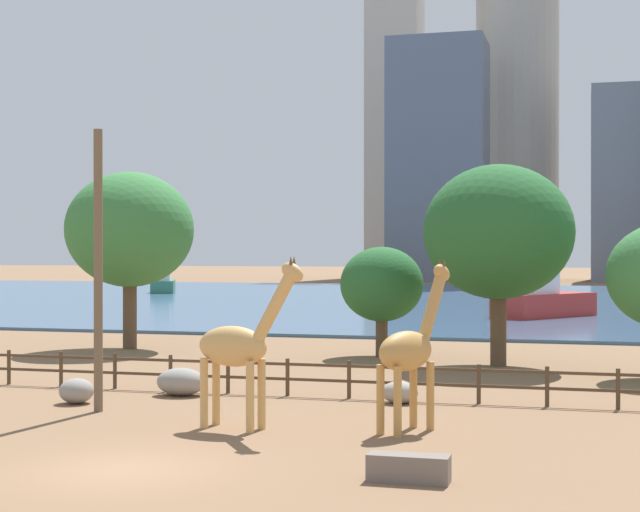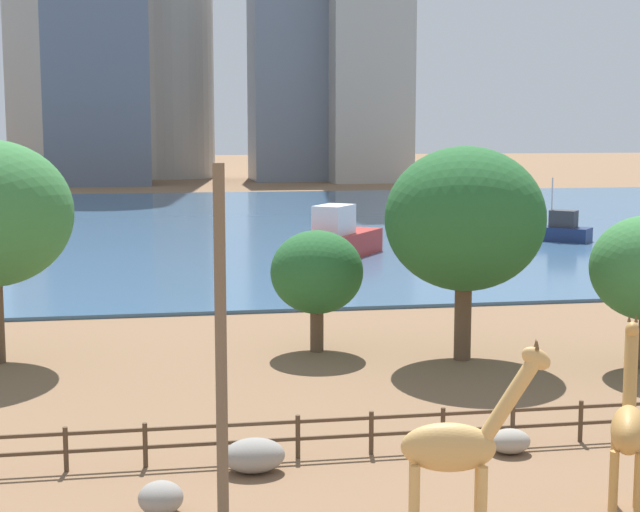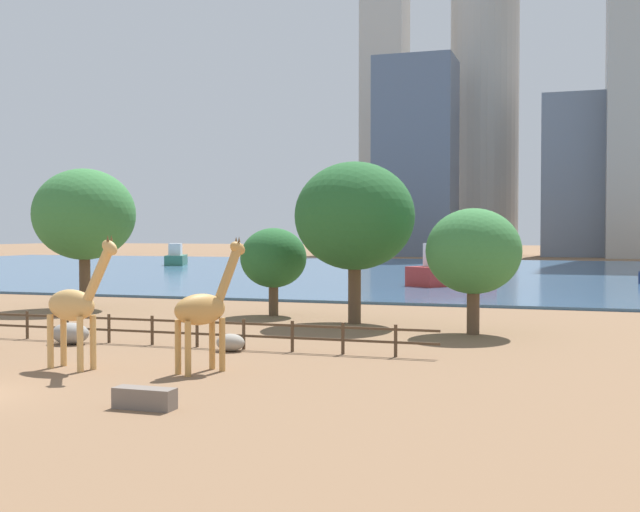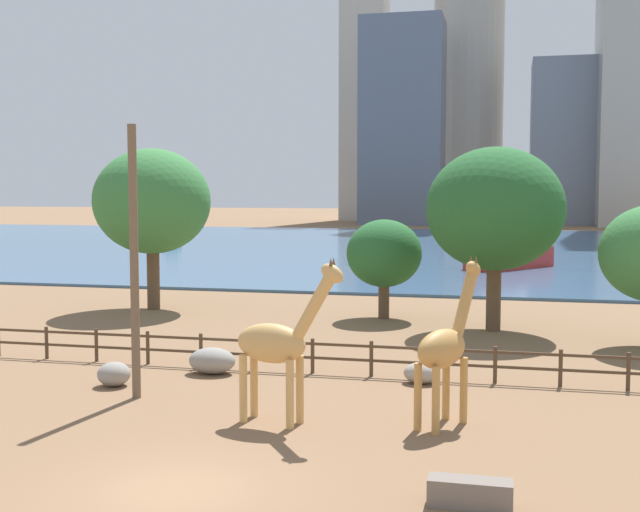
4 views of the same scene
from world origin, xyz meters
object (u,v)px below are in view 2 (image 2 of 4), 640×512
Objects in this scene: tree_left_large at (465,219)px; tree_center_broad at (317,273)px; giraffe_tall at (629,427)px; utility_pole at (221,351)px; boat_tug at (339,239)px; boulder_near_fence at (254,456)px; boat_sailboat at (556,230)px; giraffe_companion at (457,447)px; boulder_by_pole at (161,498)px; boulder_small at (510,441)px.

tree_left_large is 1.69× the size of tree_center_broad.
utility_pole reaches higher than giraffe_tall.
boat_tug is at bearing 25.29° from giraffe_tall.
giraffe_tall is at bearing -93.62° from tree_left_large.
utility_pole is 1.69× the size of tree_center_broad.
utility_pole is at bearing -106.66° from boulder_near_fence.
boat_sailboat reaches higher than tree_center_broad.
tree_left_large reaches higher than giraffe_tall.
giraffe_companion is 2.79× the size of boulder_near_fence.
boulder_by_pole is 10.69m from boulder_small.
utility_pole is 19.14m from tree_left_large.
tree_center_broad reaches higher than giraffe_tall.
boulder_by_pole is 19.77m from tree_left_large.
boulder_by_pole is (-2.63, -2.56, -0.06)m from boulder_near_fence.
boat_tug is (-19.31, -6.50, 0.43)m from boat_sailboat.
giraffe_tall is at bearing -76.20° from boulder_small.
boat_tug is at bearing 75.94° from boulder_near_fence.
boulder_by_pole is at bearing -135.73° from boulder_near_fence.
boat_sailboat is at bearing 59.34° from utility_pole.
tree_center_broad is at bearing 102.40° from giraffe_companion.
boulder_small is 0.22× the size of boat_sailboat.
tree_center_broad is at bearing 73.51° from boulder_near_fence.
tree_left_large reaches higher than boulder_near_fence.
giraffe_companion reaches higher than boulder_near_fence.
boulder_small is 41.70m from boat_tug.
boulder_by_pole is (-1.48, 1.27, -4.02)m from utility_pole.
boulder_small is (-1.20, 4.88, -1.91)m from giraffe_tall.
utility_pole reaches higher than boat_tug.
giraffe_tall is 0.92× the size of tree_center_broad.
boat_tug is (6.33, 47.40, -0.86)m from giraffe_companion.
tree_center_broad reaches higher than boat_tug.
boulder_near_fence is at bearing 44.27° from boulder_by_pole.
giraffe_tall is at bearing -10.03° from boulder_by_pole.
utility_pole is 5.05× the size of boulder_near_fence.
boulder_small is (7.68, 0.28, -0.11)m from boulder_near_fence.
giraffe_companion is 5.94m from utility_pole.
boat_sailboat is at bearing 65.30° from boulder_small.
boulder_near_fence is (-8.88, 4.60, -1.80)m from giraffe_tall.
giraffe_companion is 19.74m from tree_center_broad.
giraffe_companion is at bearing -152.39° from boat_tug.
tree_left_large is (12.54, 14.28, 5.44)m from boulder_by_pole.
utility_pole is 4.46m from boulder_by_pole.
boat_sailboat is at bearing 53.17° from tree_center_broad.
boulder_small is at bearing 105.84° from boat_sailboat.
giraffe_companion is at bearing -90.14° from tree_center_broad.
tree_center_broad is 0.59× the size of boat_tug.
boulder_near_fence reaches higher than boulder_small.
tree_left_large reaches higher than tree_center_broad.
giraffe_companion is 7.16m from boulder_near_fence.
boulder_by_pole is at bearing 139.29° from utility_pole.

